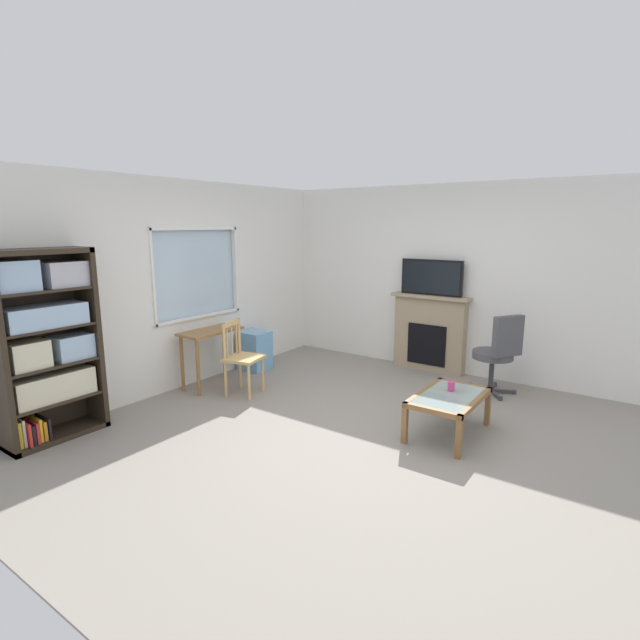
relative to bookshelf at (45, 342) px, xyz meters
name	(u,v)px	position (x,y,z in m)	size (l,w,h in m)	color
ground	(357,430)	(1.85, -2.31, -0.97)	(5.85, 6.11, 0.02)	gray
wall_back_with_window	(183,286)	(1.83, 0.24, 0.32)	(4.85, 0.15, 2.58)	white
wall_right	(451,280)	(4.34, -2.31, 0.33)	(0.12, 5.31, 2.58)	white
bookshelf	(45,342)	(0.00, 0.00, 0.00)	(0.90, 0.38, 1.82)	#2D2319
desk_under_window	(211,341)	(1.93, -0.11, -0.37)	(0.80, 0.39, 0.73)	olive
wooden_chair	(241,357)	(1.94, -0.62, -0.49)	(0.50, 0.49, 0.90)	tan
plastic_drawer_unit	(254,350)	(2.78, -0.06, -0.68)	(0.35, 0.40, 0.55)	#72ADDB
fireplace	(429,333)	(4.18, -2.10, -0.42)	(0.26, 1.11, 1.08)	tan
tv	(432,277)	(4.16, -2.10, 0.36)	(0.06, 0.87, 0.49)	black
office_chair	(498,350)	(3.68, -3.18, -0.40)	(0.61, 0.62, 1.00)	#4C4C51
coffee_table	(449,401)	(2.27, -3.10, -0.61)	(0.92, 0.57, 0.41)	#8C9E99
sippy_cup	(451,386)	(2.39, -3.07, -0.50)	(0.07, 0.07, 0.09)	#DB3D84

